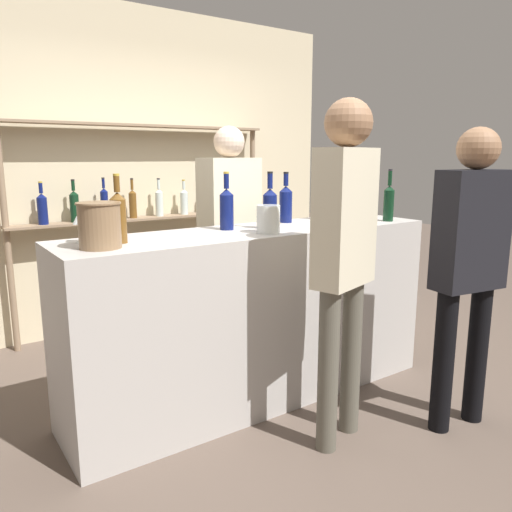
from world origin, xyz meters
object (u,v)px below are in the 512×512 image
at_px(counter_bottle_0, 325,199).
at_px(customer_center, 344,242).
at_px(wine_glass, 80,218).
at_px(ice_bucket, 100,225).
at_px(counter_bottle_1, 286,203).
at_px(cork_jar, 268,219).
at_px(counter_bottle_4, 227,208).
at_px(customer_right, 469,255).
at_px(counter_bottle_2, 270,207).
at_px(counter_bottle_3, 389,202).
at_px(server_behind_counter, 230,224).
at_px(counter_bottle_5, 118,216).

xyz_separation_m(counter_bottle_0, customer_center, (-0.59, -0.80, -0.13)).
distance_m(wine_glass, ice_bucket, 0.22).
bearing_deg(counter_bottle_1, cork_jar, -139.56).
xyz_separation_m(counter_bottle_0, counter_bottle_1, (-0.32, 0.04, -0.01)).
distance_m(counter_bottle_1, counter_bottle_4, 0.51).
distance_m(counter_bottle_1, customer_right, 1.21).
distance_m(customer_center, customer_right, 0.73).
relative_size(counter_bottle_4, customer_center, 0.19).
xyz_separation_m(ice_bucket, customer_right, (1.73, -0.86, -0.20)).
distance_m(counter_bottle_2, wine_glass, 1.11).
distance_m(counter_bottle_4, ice_bucket, 0.85).
height_order(counter_bottle_0, counter_bottle_3, counter_bottle_0).
xyz_separation_m(counter_bottle_3, wine_glass, (-1.99, 0.31, -0.00)).
distance_m(cork_jar, server_behind_counter, 0.93).
relative_size(counter_bottle_4, counter_bottle_5, 0.99).
xyz_separation_m(customer_center, customer_right, (0.67, -0.28, -0.10)).
xyz_separation_m(cork_jar, customer_right, (0.78, -0.80, -0.17)).
bearing_deg(customer_right, wine_glass, 67.57).
height_order(counter_bottle_5, customer_right, customer_right).
bearing_deg(counter_bottle_3, counter_bottle_4, 166.09).
height_order(counter_bottle_4, customer_right, customer_right).
xyz_separation_m(counter_bottle_0, counter_bottle_2, (-0.59, -0.15, -0.01)).
distance_m(counter_bottle_5, ice_bucket, 0.16).
distance_m(counter_bottle_0, counter_bottle_1, 0.32).
relative_size(counter_bottle_3, ice_bucket, 1.59).
relative_size(counter_bottle_5, customer_center, 0.20).
bearing_deg(customer_right, counter_bottle_4, 49.73).
height_order(counter_bottle_2, server_behind_counter, server_behind_counter).
xyz_separation_m(counter_bottle_0, counter_bottle_3, (0.31, -0.30, -0.01)).
relative_size(counter_bottle_1, ice_bucket, 1.51).
xyz_separation_m(counter_bottle_0, counter_bottle_4, (-0.82, -0.03, -0.01)).
height_order(counter_bottle_4, counter_bottle_5, counter_bottle_5).
bearing_deg(counter_bottle_4, cork_jar, -63.90).
bearing_deg(counter_bottle_2, cork_jar, -129.27).
distance_m(counter_bottle_3, customer_right, 0.83).
height_order(counter_bottle_1, counter_bottle_4, counter_bottle_4).
bearing_deg(counter_bottle_0, counter_bottle_4, -178.25).
height_order(counter_bottle_3, customer_center, customer_center).
bearing_deg(server_behind_counter, ice_bucket, -65.96).
distance_m(wine_glass, customer_center, 1.36).
bearing_deg(wine_glass, customer_right, -31.53).
xyz_separation_m(counter_bottle_5, customer_right, (1.61, -0.96, -0.23)).
relative_size(customer_center, customer_right, 1.08).
distance_m(counter_bottle_0, counter_bottle_2, 0.61).
relative_size(counter_bottle_1, customer_center, 0.19).
bearing_deg(customer_right, counter_bottle_0, 13.31).
xyz_separation_m(counter_bottle_2, cork_jar, (-0.11, -0.13, -0.05)).
xyz_separation_m(counter_bottle_0, wine_glass, (-1.68, 0.00, -0.01)).
distance_m(counter_bottle_4, customer_center, 0.82).
xyz_separation_m(counter_bottle_2, server_behind_counter, (0.17, 0.74, -0.20)).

